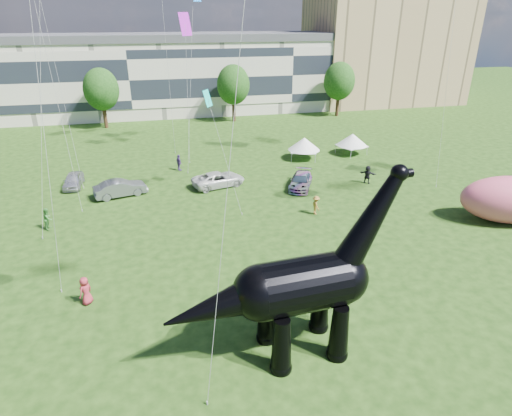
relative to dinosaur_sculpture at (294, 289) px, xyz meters
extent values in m
plane|color=#16330C|center=(-1.56, -0.74, -3.83)|extent=(220.00, 220.00, 0.00)
cube|color=beige|center=(-9.56, 61.26, 2.17)|extent=(78.00, 11.00, 12.00)
cube|color=tan|center=(38.44, 64.26, 7.17)|extent=(28.00, 18.00, 22.00)
cylinder|color=#382314|center=(-13.56, 52.26, -2.23)|extent=(0.56, 0.56, 3.20)
ellipsoid|color=#14380F|center=(-13.56, 52.26, 2.49)|extent=(5.20, 5.20, 6.24)
cylinder|color=#382314|center=(6.44, 52.26, -2.23)|extent=(0.56, 0.56, 3.20)
ellipsoid|color=#14380F|center=(6.44, 52.26, 2.49)|extent=(5.20, 5.20, 6.24)
cylinder|color=#382314|center=(24.44, 52.26, -2.23)|extent=(0.56, 0.56, 3.20)
ellipsoid|color=#14380F|center=(24.44, 52.26, 2.49)|extent=(5.20, 5.20, 6.24)
cone|color=black|center=(-0.91, -1.20, -2.29)|extent=(1.14, 1.14, 3.08)
sphere|color=black|center=(-0.91, -1.20, -3.64)|extent=(1.13, 1.13, 1.13)
cone|color=black|center=(-1.07, 1.05, -2.29)|extent=(1.14, 1.14, 3.08)
sphere|color=black|center=(-1.07, 1.05, -3.64)|extent=(1.13, 1.13, 1.13)
cone|color=black|center=(2.16, -0.97, -2.29)|extent=(1.14, 1.14, 3.08)
sphere|color=black|center=(2.16, -0.97, -3.64)|extent=(1.13, 1.13, 1.13)
cone|color=black|center=(2.00, 1.28, -2.29)|extent=(1.14, 1.14, 3.08)
sphere|color=black|center=(2.00, 1.28, -3.64)|extent=(1.13, 1.13, 1.13)
cylinder|color=black|center=(0.44, 0.03, 0.17)|extent=(4.50, 3.08, 2.77)
sphere|color=black|center=(-1.71, -0.13, 0.17)|extent=(2.77, 2.77, 2.77)
sphere|color=black|center=(2.59, 0.19, 0.17)|extent=(2.67, 2.67, 2.67)
cone|color=black|center=(3.84, 0.28, 3.14)|extent=(3.96, 1.82, 5.43)
sphere|color=black|center=(5.09, 0.37, 5.50)|extent=(0.86, 0.86, 0.86)
cylinder|color=black|center=(5.39, 0.40, 5.45)|extent=(0.75, 0.50, 0.45)
cone|color=black|center=(-3.81, -0.28, -0.17)|extent=(5.57, 2.55, 3.01)
imported|color=silver|center=(-14.66, 27.19, -3.13)|extent=(1.80, 4.17, 1.40)
imported|color=slate|center=(-9.85, 23.61, -3.02)|extent=(5.20, 2.95, 1.62)
imported|color=silver|center=(-0.27, 24.06, -3.08)|extent=(5.85, 3.87, 1.49)
imported|color=#595960|center=(7.77, 21.79, -3.12)|extent=(3.92, 5.27, 1.42)
cube|color=white|center=(11.10, 30.67, -2.73)|extent=(3.85, 3.85, 0.12)
cone|color=white|center=(11.10, 30.67, -1.93)|extent=(4.88, 4.88, 1.50)
cylinder|color=#999999|center=(9.30, 29.85, -3.28)|extent=(0.06, 0.06, 1.10)
cylinder|color=#999999|center=(11.92, 28.87, -3.28)|extent=(0.06, 0.06, 1.10)
cylinder|color=#999999|center=(10.28, 32.47, -3.28)|extent=(0.06, 0.06, 1.10)
cylinder|color=#999999|center=(12.90, 31.49, -3.28)|extent=(0.06, 0.06, 1.10)
cube|color=white|center=(17.56, 31.23, -2.75)|extent=(3.74, 3.74, 0.12)
cone|color=white|center=(17.56, 31.23, -1.96)|extent=(4.74, 4.74, 1.47)
cylinder|color=#999999|center=(16.71, 29.48, -3.29)|extent=(0.06, 0.06, 1.08)
cylinder|color=#999999|center=(19.31, 30.38, -3.29)|extent=(0.06, 0.06, 1.08)
cylinder|color=#999999|center=(15.82, 32.08, -3.29)|extent=(0.06, 0.06, 1.08)
cylinder|color=#999999|center=(18.41, 32.98, -3.29)|extent=(0.06, 0.06, 1.08)
ellipsoid|color=#DF5676|center=(22.28, 10.53, -1.83)|extent=(8.88, 6.54, 3.99)
imported|color=teal|center=(18.82, 33.45, -2.92)|extent=(0.69, 0.49, 1.80)
imported|color=olive|center=(7.07, 15.53, -2.98)|extent=(0.72, 1.14, 1.69)
imported|color=#387A31|center=(-15.19, 17.76, -2.91)|extent=(0.75, 0.93, 1.82)
imported|color=#25458B|center=(2.39, 5.75, -2.94)|extent=(0.65, 0.76, 1.78)
imported|color=#A62938|center=(-10.91, 6.58, -2.91)|extent=(1.01, 1.07, 1.84)
imported|color=#57367B|center=(-3.88, 29.82, -2.91)|extent=(0.84, 1.17, 1.84)
imported|color=black|center=(14.89, 21.46, -2.88)|extent=(1.72, 1.53, 1.89)
plane|color=purple|center=(-1.44, 40.00, 11.11)|extent=(2.18, 2.25, 2.62)
plane|color=#0CB6A9|center=(-1.16, 22.66, 5.32)|extent=(1.18, 1.48, 1.45)
camera|label=1|loc=(-5.70, -16.50, 12.31)|focal=30.00mm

